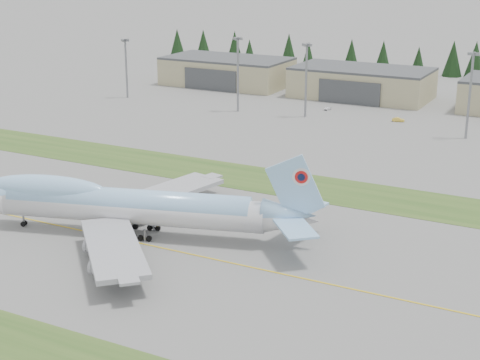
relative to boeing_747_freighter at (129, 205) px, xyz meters
The scene contains 11 objects.
ground 12.28m from the boeing_747_freighter, 15.28° to the right, with size 7000.00×7000.00×0.00m, color slate.
grass_strip_near 42.57m from the boeing_747_freighter, 75.62° to the right, with size 400.00×14.00×0.08m, color #2D4E1C.
grass_strip_far 43.80m from the boeing_747_freighter, 76.04° to the left, with size 400.00×18.00×0.08m, color #2D4E1C.
taxiway_line_main 12.28m from the boeing_747_freighter, 15.28° to the right, with size 400.00×0.40×0.02m, color gold.
boeing_747_freighter is the anchor object (origin of this frame).
hangar_left 158.63m from the boeing_747_freighter, 112.04° to the left, with size 48.00×26.60×10.80m.
hangar_center 147.11m from the boeing_747_freighter, 91.76° to the left, with size 48.00×26.60×10.80m.
floodlight_masts 108.15m from the boeing_747_freighter, 82.32° to the left, with size 175.18×7.84×24.94m.
service_vehicle_a 121.86m from the boeing_747_freighter, 93.55° to the left, with size 1.35×3.36×1.14m, color white.
service_vehicle_b 117.12m from the boeing_747_freighter, 81.05° to the left, with size 1.33×3.78×1.25m, color gold.
conifer_belt 208.88m from the boeing_747_freighter, 86.07° to the left, with size 270.01×15.40×16.98m.
Camera 1 is at (67.60, -101.51, 51.45)m, focal length 55.00 mm.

